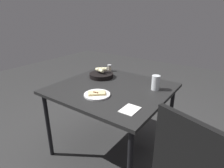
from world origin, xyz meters
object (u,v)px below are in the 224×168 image
at_px(pizza_plate, 97,94).
at_px(pepper_shaker, 109,68).
at_px(dining_table, 111,93).
at_px(beer_glass, 156,84).
at_px(bread_basket, 101,75).

distance_m(pizza_plate, pepper_shaker, 0.72).
relative_size(dining_table, beer_glass, 7.69).
distance_m(dining_table, beer_glass, 0.44).
height_order(pizza_plate, pepper_shaker, pepper_shaker).
bearing_deg(dining_table, pizza_plate, 1.29).
xyz_separation_m(beer_glass, pepper_shaker, (-0.22, -0.70, -0.02)).
relative_size(dining_table, pizza_plate, 4.61).
relative_size(beer_glass, pepper_shaker, 1.72).
bearing_deg(pizza_plate, bread_basket, -146.05).
bearing_deg(bread_basket, dining_table, 56.84).
distance_m(dining_table, pizza_plate, 0.24).
height_order(bread_basket, pepper_shaker, bread_basket).
distance_m(pizza_plate, bread_basket, 0.49).
bearing_deg(pepper_shaker, dining_table, 38.28).
bearing_deg(bread_basket, beer_glass, 91.75).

